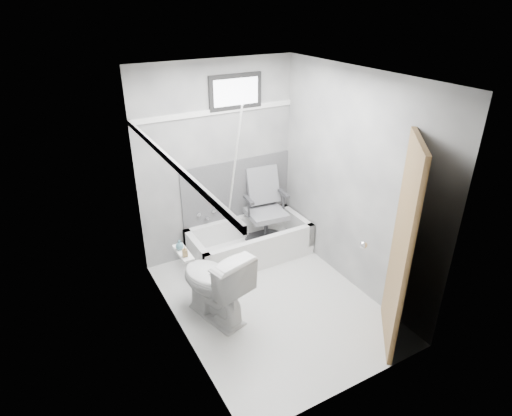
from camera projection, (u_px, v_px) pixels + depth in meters
floor at (272, 302)px, 4.67m from camera, size 2.60×2.60×0.00m
ceiling at (276, 76)px, 3.60m from camera, size 2.60×2.60×0.00m
wall_back at (218, 162)px, 5.15m from camera, size 2.00×0.02×2.40m
wall_front at (366, 272)px, 3.12m from camera, size 2.00×0.02×2.40m
wall_left at (175, 228)px, 3.70m from camera, size 0.02×2.60×2.40m
wall_right at (353, 184)px, 4.57m from camera, size 0.02×2.60×2.40m
bathtub at (250, 242)px, 5.41m from camera, size 1.50×0.70×0.42m
office_chair at (266, 209)px, 5.39m from camera, size 0.60×0.60×0.95m
toilet at (214, 283)px, 4.31m from camera, size 0.67×0.92×0.81m
door at (449, 258)px, 3.65m from camera, size 0.78×0.78×2.00m
window at (235, 92)px, 4.88m from camera, size 0.66×0.04×0.40m
backerboard at (237, 189)px, 5.43m from camera, size 1.50×0.02×0.78m
trim_back at (216, 112)px, 4.87m from camera, size 2.00×0.02×0.06m
trim_left at (170, 161)px, 3.43m from camera, size 0.02×2.60×0.06m
pole at (233, 179)px, 5.07m from camera, size 0.02×0.56×1.88m
shelf at (183, 253)px, 3.90m from camera, size 0.10×0.32×0.02m
soap_bottle_a at (185, 251)px, 3.81m from camera, size 0.05×0.05×0.10m
soap_bottle_b at (179, 245)px, 3.92m from camera, size 0.10×0.10×0.10m
faucet at (206, 215)px, 5.33m from camera, size 0.26×0.10×0.16m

